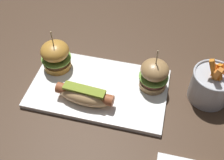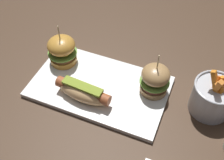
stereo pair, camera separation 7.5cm
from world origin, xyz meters
name	(u,v)px [view 1 (the left image)]	position (x,y,z in m)	size (l,w,h in m)	color
ground_plane	(99,90)	(0.00, 0.00, 0.00)	(3.00, 3.00, 0.00)	#422D1E
platter_main	(99,88)	(0.00, 0.00, 0.01)	(0.39, 0.23, 0.01)	white
hot_dog	(85,95)	(-0.02, -0.06, 0.04)	(0.16, 0.07, 0.05)	tan
slider_left	(56,56)	(-0.14, 0.05, 0.06)	(0.09, 0.09, 0.13)	#C08533
slider_right	(154,75)	(0.15, 0.04, 0.06)	(0.08, 0.08, 0.13)	#A37A4A
fries_bucket	(211,85)	(0.30, 0.05, 0.05)	(0.11, 0.11, 0.15)	#B7BABF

